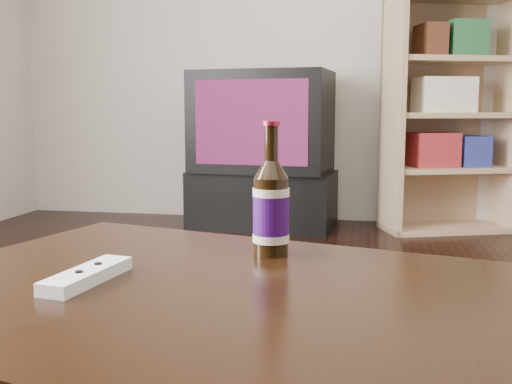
% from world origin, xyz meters
% --- Properties ---
extents(wall_back, '(5.00, 0.02, 2.70)m').
position_xyz_m(wall_back, '(0.00, 3.01, 1.35)').
color(wall_back, beige).
rests_on(wall_back, ground).
extents(tv_stand, '(0.98, 0.56, 0.37)m').
position_xyz_m(tv_stand, '(-0.65, 2.64, 0.19)').
color(tv_stand, black).
rests_on(tv_stand, floor).
extents(tv, '(0.92, 0.62, 0.65)m').
position_xyz_m(tv, '(-0.65, 2.64, 0.70)').
color(tv, black).
rests_on(tv, tv_stand).
extents(bookshelf, '(0.88, 0.61, 1.49)m').
position_xyz_m(bookshelf, '(0.52, 2.79, 0.77)').
color(bookshelf, '#A27A57').
rests_on(bookshelf, floor).
extents(coffee_table, '(1.46, 1.07, 0.49)m').
position_xyz_m(coffee_table, '(-0.09, -0.35, 0.43)').
color(coffee_table, black).
rests_on(coffee_table, floor).
extents(beer_bottle, '(0.08, 0.08, 0.26)m').
position_xyz_m(beer_bottle, '(-0.15, -0.08, 0.58)').
color(beer_bottle, black).
rests_on(beer_bottle, coffee_table).
extents(remote, '(0.08, 0.20, 0.02)m').
position_xyz_m(remote, '(-0.42, -0.32, 0.50)').
color(remote, silver).
rests_on(remote, coffee_table).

